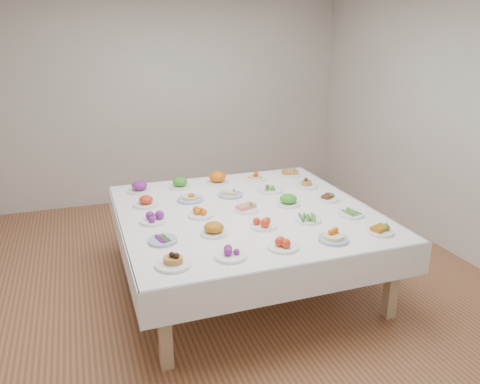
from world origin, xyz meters
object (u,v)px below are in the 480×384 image
object	(u,v)px
display_table	(245,217)
dish_12	(246,206)
dish_24	(290,173)
dish_0	(173,258)

from	to	relation	value
display_table	dish_12	size ratio (longest dim) A/B	9.91
dish_12	dish_24	world-z (taller)	dish_12
display_table	dish_12	distance (m)	0.11
display_table	dish_12	bearing A→B (deg)	-65.19
display_table	dish_0	bearing A→B (deg)	-135.04
dish_24	display_table	bearing A→B (deg)	-135.01
display_table	dish_0	size ratio (longest dim) A/B	9.01
display_table	dish_24	bearing A→B (deg)	44.99
dish_12	dish_24	distance (m)	1.22
dish_0	dish_24	distance (m)	2.42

